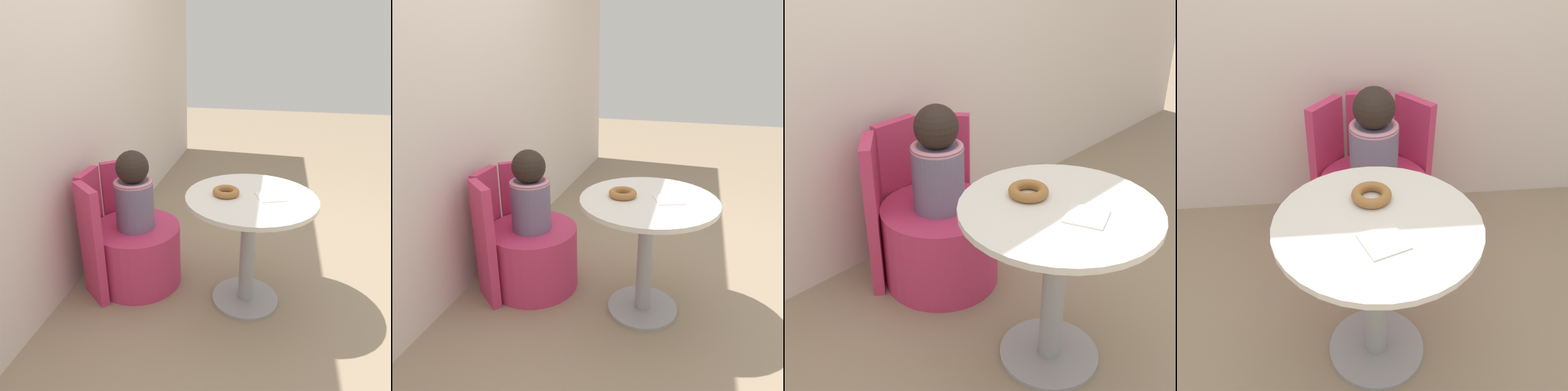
{
  "view_description": "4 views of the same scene",
  "coord_description": "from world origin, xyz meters",
  "views": [
    {
      "loc": [
        -1.89,
        -0.06,
        1.47
      ],
      "look_at": [
        0.09,
        0.37,
        0.6
      ],
      "focal_mm": 35.0,
      "sensor_mm": 36.0,
      "label": 1
    },
    {
      "loc": [
        -1.82,
        -0.17,
        1.37
      ],
      "look_at": [
        0.03,
        0.38,
        0.63
      ],
      "focal_mm": 35.0,
      "sensor_mm": 36.0,
      "label": 2
    },
    {
      "loc": [
        -1.37,
        -0.87,
        1.57
      ],
      "look_at": [
        -0.02,
        0.42,
        0.57
      ],
      "focal_mm": 50.0,
      "sensor_mm": 36.0,
      "label": 3
    },
    {
      "loc": [
        -0.16,
        -1.13,
        1.61
      ],
      "look_at": [
        -0.01,
        0.36,
        0.55
      ],
      "focal_mm": 42.0,
      "sensor_mm": 36.0,
      "label": 4
    }
  ],
  "objects": [
    {
      "name": "donut",
      "position": [
        -0.04,
        0.17,
        0.69
      ],
      "size": [
        0.14,
        0.14,
        0.04
      ],
      "color": "#9E6633",
      "rests_on": "round_table"
    },
    {
      "name": "child_figure",
      "position": [
        0.03,
        0.72,
        0.61
      ],
      "size": [
        0.23,
        0.23,
        0.47
      ],
      "color": "slate",
      "rests_on": "tub_chair"
    },
    {
      "name": "paper_napkin",
      "position": [
        -0.02,
        -0.06,
        0.67
      ],
      "size": [
        0.17,
        0.17,
        0.01
      ],
      "color": "silver",
      "rests_on": "round_table"
    },
    {
      "name": "tub_chair",
      "position": [
        0.03,
        0.72,
        0.19
      ],
      "size": [
        0.53,
        0.53,
        0.38
      ],
      "color": "#C63360",
      "rests_on": "ground_plane"
    },
    {
      "name": "booth_backrest",
      "position": [
        0.03,
        0.94,
        0.36
      ],
      "size": [
        0.63,
        0.23,
        0.72
      ],
      "color": "#C63360",
      "rests_on": "ground_plane"
    },
    {
      "name": "round_table",
      "position": [
        -0.03,
        0.04,
        0.49
      ],
      "size": [
        0.7,
        0.7,
        0.67
      ],
      "color": "#99999E",
      "rests_on": "ground_plane"
    },
    {
      "name": "back_wall",
      "position": [
        0.0,
        1.13,
        1.2
      ],
      "size": [
        6.0,
        0.06,
        2.4
      ],
      "color": "silver",
      "rests_on": "ground_plane"
    },
    {
      "name": "ground_plane",
      "position": [
        0.0,
        0.0,
        0.0
      ],
      "size": [
        12.0,
        12.0,
        0.0
      ],
      "primitive_type": "plane",
      "color": "gray"
    }
  ]
}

